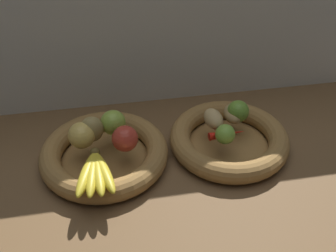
{
  "coord_description": "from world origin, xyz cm",
  "views": [
    {
      "loc": [
        -14.57,
        -78.76,
        73.44
      ],
      "look_at": [
        -0.26,
        1.77,
        9.71
      ],
      "focal_mm": 42.42,
      "sensor_mm": 36.0,
      "label": 1
    }
  ],
  "objects": [
    {
      "name": "fruit_bowl_left",
      "position": [
        -17.5,
        1.77,
        2.68
      ],
      "size": [
        34.12,
        34.12,
        5.71
      ],
      "color": "olive",
      "rests_on": "ground_plane"
    },
    {
      "name": "apple_red_right",
      "position": [
        -11.8,
        -0.66,
        9.1
      ],
      "size": [
        6.78,
        6.78,
        6.78
      ],
      "primitive_type": "sphere",
      "color": "#B73828",
      "rests_on": "fruit_bowl_left"
    },
    {
      "name": "back_wall",
      "position": [
        0.0,
        30.0,
        27.5
      ],
      "size": [
        140.0,
        3.0,
        55.0
      ],
      "color": "silver",
      "rests_on": "ground_plane"
    },
    {
      "name": "lime_near",
      "position": [
        14.11,
        -2.54,
        8.36
      ],
      "size": [
        5.29,
        5.29,
        5.29
      ],
      "primitive_type": "sphere",
      "color": "#7AAD3D",
      "rests_on": "fruit_bowl_right"
    },
    {
      "name": "lime_far",
      "position": [
        20.34,
        6.09,
        8.81
      ],
      "size": [
        6.18,
        6.18,
        6.18
      ],
      "primitive_type": "sphere",
      "color": "olive",
      "rests_on": "fruit_bowl_right"
    },
    {
      "name": "fruit_bowl_right",
      "position": [
        16.98,
        1.77,
        2.68
      ],
      "size": [
        33.1,
        33.1,
        5.71
      ],
      "color": "olive",
      "rests_on": "ground_plane"
    },
    {
      "name": "chili_pepper",
      "position": [
        15.32,
        -0.71,
        6.81
      ],
      "size": [
        10.22,
        2.8,
        2.19
      ],
      "primitive_type": "cone",
      "rotation": [
        0.0,
        1.57,
        0.06
      ],
      "color": "red",
      "rests_on": "fruit_bowl_right"
    },
    {
      "name": "pear_brown",
      "position": [
        -20.02,
        4.23,
        9.4
      ],
      "size": [
        7.35,
        6.52,
        7.36
      ],
      "primitive_type": "ellipsoid",
      "rotation": [
        0.0,
        0.0,
        3.37
      ],
      "color": "olive",
      "rests_on": "fruit_bowl_left"
    },
    {
      "name": "apple_green_back",
      "position": [
        -14.31,
        6.62,
        9.1
      ],
      "size": [
        6.78,
        6.78,
        6.78
      ],
      "primitive_type": "sphere",
      "color": "#8CAD3D",
      "rests_on": "fruit_bowl_left"
    },
    {
      "name": "ground_plane",
      "position": [
        0.0,
        0.0,
        -1.5
      ],
      "size": [
        140.0,
        90.0,
        3.0
      ],
      "primitive_type": "cube",
      "color": "brown"
    },
    {
      "name": "banana_bunch_front",
      "position": [
        -19.76,
        -9.63,
        7.16
      ],
      "size": [
        10.84,
        16.46,
        2.89
      ],
      "color": "gold",
      "rests_on": "fruit_bowl_left"
    },
    {
      "name": "potato_oblong",
      "position": [
        12.98,
        4.89,
        8.04
      ],
      "size": [
        5.7,
        8.26,
        4.65
      ],
      "primitive_type": "ellipsoid",
      "rotation": [
        0.0,
        0.0,
        1.68
      ],
      "color": "tan",
      "rests_on": "fruit_bowl_right"
    },
    {
      "name": "potato_back",
      "position": [
        19.21,
        6.67,
        7.83
      ],
      "size": [
        6.67,
        8.9,
        4.23
      ],
      "primitive_type": "ellipsoid",
      "rotation": [
        0.0,
        0.0,
        1.39
      ],
      "color": "#A38451",
      "rests_on": "fruit_bowl_right"
    },
    {
      "name": "apple_golden_left",
      "position": [
        -22.64,
        2.5,
        9.17
      ],
      "size": [
        6.92,
        6.92,
        6.92
      ],
      "primitive_type": "sphere",
      "color": "#DBB756",
      "rests_on": "fruit_bowl_left"
    }
  ]
}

